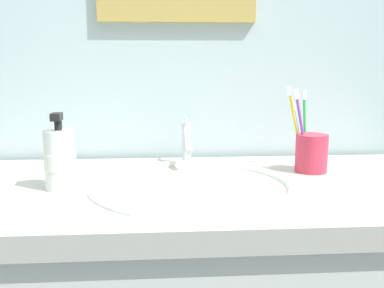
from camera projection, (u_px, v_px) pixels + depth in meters
tiled_wall_back at (177, 27)px, 1.27m from camera, size 2.48×0.04×2.40m
sink_basin at (193, 205)px, 1.00m from camera, size 0.46×0.46×0.12m
faucet at (187, 141)px, 1.19m from camera, size 0.02×0.14×0.12m
toothbrush_cup at (311, 153)px, 1.12m from camera, size 0.08×0.08×0.09m
toothbrush_purple at (301, 125)px, 1.10m from camera, size 0.05×0.01×0.20m
toothbrush_green at (305, 124)px, 1.15m from camera, size 0.01×0.04×0.19m
toothbrush_blue at (298, 130)px, 1.13m from camera, size 0.05×0.03×0.17m
toothbrush_yellow at (295, 123)px, 1.12m from camera, size 0.05×0.02×0.21m
soap_dispenser at (60, 159)px, 0.96m from camera, size 0.07×0.07×0.17m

